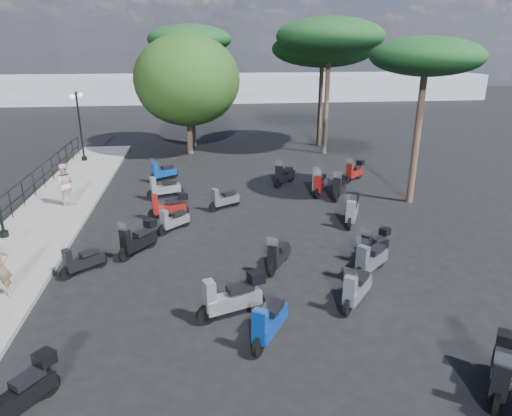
{
  "coord_description": "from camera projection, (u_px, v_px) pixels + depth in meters",
  "views": [
    {
      "loc": [
        -0.49,
        -12.79,
        6.52
      ],
      "look_at": [
        1.38,
        1.88,
        1.2
      ],
      "focal_mm": 32.0,
      "sensor_mm": 36.0,
      "label": 1
    }
  ],
  "objects": [
    {
      "name": "scooter_10",
      "position": [
        169.0,
        206.0,
        17.99
      ],
      "size": [
        1.62,
        0.67,
        1.31
      ],
      "rotation": [
        0.0,
        0.0,
        1.82
      ],
      "color": "black",
      "rests_on": "ground"
    },
    {
      "name": "pine_0",
      "position": [
        323.0,
        49.0,
        29.12
      ],
      "size": [
        6.62,
        6.62,
        7.41
      ],
      "color": "#38281E",
      "rests_on": "ground"
    },
    {
      "name": "lamp_post_2",
      "position": [
        80.0,
        122.0,
        25.82
      ],
      "size": [
        0.49,
        1.13,
        3.92
      ],
      "rotation": [
        0.0,
        0.0,
        -0.25
      ],
      "color": "black",
      "rests_on": "sidewalk"
    },
    {
      "name": "scooter_1",
      "position": [
        20.0,
        393.0,
        8.34
      ],
      "size": [
        1.13,
        1.43,
        1.33
      ],
      "rotation": [
        0.0,
        0.0,
        2.51
      ],
      "color": "black",
      "rests_on": "ground"
    },
    {
      "name": "scooter_18",
      "position": [
        370.0,
        260.0,
        13.51
      ],
      "size": [
        1.41,
        1.26,
        1.42
      ],
      "rotation": [
        0.0,
        0.0,
        2.29
      ],
      "color": "black",
      "rests_on": "ground"
    },
    {
      "name": "scooter_20",
      "position": [
        339.0,
        188.0,
        20.35
      ],
      "size": [
        1.0,
        1.57,
        1.39
      ],
      "rotation": [
        0.0,
        0.0,
        2.63
      ],
      "color": "black",
      "rests_on": "ground"
    },
    {
      "name": "scooter_22",
      "position": [
        500.0,
        371.0,
        8.89
      ],
      "size": [
        1.16,
        1.44,
        1.35
      ],
      "rotation": [
        0.0,
        0.0,
        2.49
      ],
      "color": "black",
      "rests_on": "ground"
    },
    {
      "name": "broadleaf_tree",
      "position": [
        187.0,
        80.0,
        27.32
      ],
      "size": [
        6.38,
        6.38,
        7.2
      ],
      "color": "#38281E",
      "rests_on": "ground"
    },
    {
      "name": "scooter_4",
      "position": [
        164.0,
        188.0,
        20.34
      ],
      "size": [
        1.6,
        0.79,
        1.33
      ],
      "rotation": [
        0.0,
        0.0,
        1.93
      ],
      "color": "black",
      "rests_on": "ground"
    },
    {
      "name": "scooter_21",
      "position": [
        320.0,
        183.0,
        20.99
      ],
      "size": [
        1.04,
        1.55,
        1.39
      ],
      "rotation": [
        0.0,
        0.0,
        2.59
      ],
      "color": "black",
      "rests_on": "ground"
    },
    {
      "name": "sidewalk",
      "position": [
        33.0,
        237.0,
        16.21
      ],
      "size": [
        3.0,
        30.0,
        0.15
      ],
      "primitive_type": "cube",
      "color": "slate",
      "rests_on": "ground"
    },
    {
      "name": "pine_1",
      "position": [
        330.0,
        36.0,
        26.63
      ],
      "size": [
        6.39,
        6.39,
        8.09
      ],
      "color": "#38281E",
      "rests_on": "ground"
    },
    {
      "name": "scooter_3",
      "position": [
        174.0,
        221.0,
        16.74
      ],
      "size": [
        1.15,
        1.1,
        1.2
      ],
      "rotation": [
        0.0,
        0.0,
        2.33
      ],
      "color": "black",
      "rests_on": "ground"
    },
    {
      "name": "scooter_5",
      "position": [
        163.0,
        172.0,
        22.95
      ],
      "size": [
        1.38,
        1.03,
        1.29
      ],
      "rotation": [
        0.0,
        0.0,
        2.19
      ],
      "color": "black",
      "rests_on": "ground"
    },
    {
      "name": "scooter_9",
      "position": [
        138.0,
        240.0,
        14.88
      ],
      "size": [
        1.17,
        1.42,
        1.34
      ],
      "rotation": [
        0.0,
        0.0,
        2.48
      ],
      "color": "black",
      "rests_on": "ground"
    },
    {
      "name": "pine_3",
      "position": [
        426.0,
        57.0,
        17.99
      ],
      "size": [
        4.46,
        4.46,
        6.86
      ],
      "color": "#38281E",
      "rests_on": "ground"
    },
    {
      "name": "distant_hills",
      "position": [
        200.0,
        88.0,
        55.7
      ],
      "size": [
        70.0,
        8.0,
        3.0
      ],
      "primitive_type": "cube",
      "color": "gray",
      "rests_on": "ground"
    },
    {
      "name": "pedestrian_far",
      "position": [
        64.0,
        184.0,
        18.96
      ],
      "size": [
        0.97,
        0.83,
        1.76
      ],
      "primitive_type": "imported",
      "rotation": [
        0.0,
        0.0,
        3.35
      ],
      "color": "#CBAAAC",
      "rests_on": "sidewalk"
    },
    {
      "name": "pine_2",
      "position": [
        190.0,
        40.0,
        28.68
      ],
      "size": [
        5.3,
        5.3,
        7.75
      ],
      "color": "#38281E",
      "rests_on": "ground"
    },
    {
      "name": "scooter_25",
      "position": [
        319.0,
        185.0,
        20.8
      ],
      "size": [
        0.88,
        1.57,
        1.34
      ],
      "rotation": [
        0.0,
        0.0,
        2.71
      ],
      "color": "black",
      "rests_on": "ground"
    },
    {
      "name": "ground",
      "position": [
        220.0,
        266.0,
        14.21
      ],
      "size": [
        120.0,
        120.0,
        0.0
      ],
      "primitive_type": "plane",
      "color": "black",
      "rests_on": "ground"
    },
    {
      "name": "scooter_14",
      "position": [
        278.0,
        256.0,
        13.91
      ],
      "size": [
        0.93,
        1.41,
        1.26
      ],
      "rotation": [
        0.0,
        0.0,
        2.61
      ],
      "color": "black",
      "rests_on": "ground"
    },
    {
      "name": "scooter_24",
      "position": [
        375.0,
        245.0,
        14.6
      ],
      "size": [
        1.3,
        0.99,
        1.19
      ],
      "rotation": [
        0.0,
        0.0,
        2.18
      ],
      "color": "black",
      "rests_on": "ground"
    },
    {
      "name": "scooter_15",
      "position": [
        284.0,
        176.0,
        22.22
      ],
      "size": [
        1.23,
        1.38,
        1.39
      ],
      "rotation": [
        0.0,
        0.0,
        2.42
      ],
      "color": "black",
      "rests_on": "ground"
    },
    {
      "name": "scooter_26",
      "position": [
        355.0,
        172.0,
        22.96
      ],
      "size": [
        1.26,
        1.2,
        1.27
      ],
      "rotation": [
        0.0,
        0.0,
        2.33
      ],
      "color": "black",
      "rests_on": "ground"
    },
    {
      "name": "scooter_13",
      "position": [
        356.0,
        290.0,
        11.93
      ],
      "size": [
        1.16,
        1.37,
        1.35
      ],
      "rotation": [
        0.0,
        0.0,
        2.45
      ],
      "color": "black",
      "rests_on": "ground"
    },
    {
      "name": "scooter_7",
      "position": [
        269.0,
        323.0,
        10.47
      ],
      "size": [
        1.05,
        1.57,
        1.41
      ],
      "rotation": [
        0.0,
        0.0,
        2.59
      ],
      "color": "black",
      "rests_on": "ground"
    },
    {
      "name": "scooter_2",
      "position": [
        82.0,
        261.0,
        13.62
      ],
      "size": [
        1.21,
        1.02,
        1.19
      ],
      "rotation": [
        0.0,
        0.0,
        2.26
      ],
      "color": "black",
      "rests_on": "ground"
    },
    {
      "name": "scooter_11",
      "position": [
        224.0,
        199.0,
        18.99
      ],
      "size": [
        1.37,
        0.92,
        1.23
      ],
      "rotation": [
        0.0,
        0.0,
        2.12
      ],
      "color": "black",
      "rests_on": "ground"
    },
    {
      "name": "scooter_8",
      "position": [
        232.0,
        298.0,
        11.39
      ],
      "size": [
        1.79,
        0.89,
        1.48
      ],
      "rotation": [
        0.0,
        0.0,
        1.91
      ],
      "color": "black",
      "rests_on": "ground"
    },
    {
      "name": "scooter_19",
      "position": [
        352.0,
        211.0,
        17.41
      ],
      "size": [
        0.94,
        1.63,
        1.39
      ],
      "rotation": [
        0.0,
        0.0,
        2.71
      ],
      "color": "black",
      "rests_on": "ground"
    }
  ]
}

